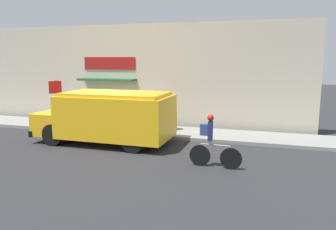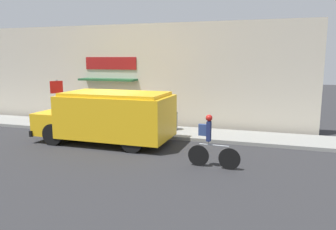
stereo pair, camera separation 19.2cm
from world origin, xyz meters
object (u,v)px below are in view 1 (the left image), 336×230
(trash_bin, at_px, (172,121))
(school_bus, at_px, (109,116))
(stop_sign_post, at_px, (56,95))
(cyclist, at_px, (212,142))

(trash_bin, bearing_deg, school_bus, -126.61)
(stop_sign_post, height_order, trash_bin, stop_sign_post)
(cyclist, height_order, trash_bin, cyclist)
(trash_bin, bearing_deg, stop_sign_post, -172.66)
(cyclist, relative_size, stop_sign_post, 0.75)
(stop_sign_post, relative_size, trash_bin, 2.74)
(cyclist, bearing_deg, trash_bin, 124.14)
(cyclist, distance_m, trash_bin, 5.04)
(school_bus, xyz_separation_m, trash_bin, (1.89, 2.54, -0.56))
(school_bus, distance_m, trash_bin, 3.22)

